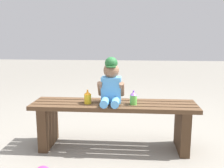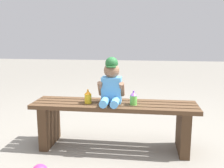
{
  "view_description": "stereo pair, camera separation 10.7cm",
  "coord_description": "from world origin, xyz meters",
  "views": [
    {
      "loc": [
        0.16,
        -2.17,
        1.01
      ],
      "look_at": [
        -0.01,
        -0.05,
        0.6
      ],
      "focal_mm": 40.89,
      "sensor_mm": 36.0,
      "label": 1
    },
    {
      "loc": [
        0.27,
        -2.16,
        1.01
      ],
      "look_at": [
        -0.01,
        -0.05,
        0.6
      ],
      "focal_mm": 40.89,
      "sensor_mm": 36.0,
      "label": 2
    }
  ],
  "objects": [
    {
      "name": "child_figure",
      "position": [
        -0.02,
        -0.0,
        0.59
      ],
      "size": [
        0.23,
        0.27,
        0.4
      ],
      "color": "#59A5E5",
      "rests_on": "park_bench"
    },
    {
      "name": "park_bench",
      "position": [
        0.0,
        -0.0,
        0.28
      ],
      "size": [
        1.45,
        0.35,
        0.42
      ],
      "color": "#513823",
      "rests_on": "ground_plane"
    },
    {
      "name": "sippy_cup_right",
      "position": [
        0.17,
        -0.04,
        0.47
      ],
      "size": [
        0.06,
        0.06,
        0.12
      ],
      "color": "#66CC4C",
      "rests_on": "park_bench"
    },
    {
      "name": "ground_plane",
      "position": [
        0.0,
        0.0,
        0.0
      ],
      "size": [
        16.0,
        16.0,
        0.0
      ],
      "primitive_type": "plane",
      "color": "gray"
    },
    {
      "name": "sippy_cup_left",
      "position": [
        -0.23,
        -0.04,
        0.47
      ],
      "size": [
        0.06,
        0.06,
        0.12
      ],
      "color": "yellow",
      "rests_on": "park_bench"
    }
  ]
}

